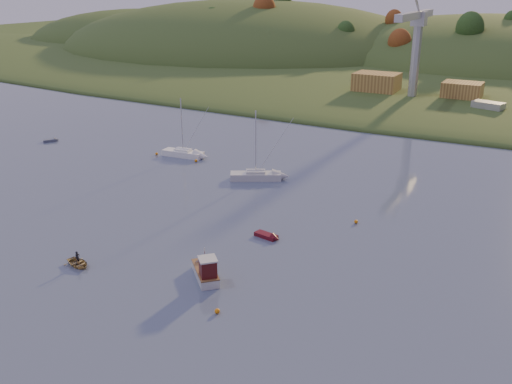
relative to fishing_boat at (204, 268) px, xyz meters
The scene contains 22 objects.
far_shore 206.30m from the fishing_boat, 91.39° to the left, with size 620.00×220.00×1.50m, color #2A431B.
shore_slope 141.33m from the fishing_boat, 92.03° to the left, with size 640.00×150.00×7.00m, color #2A431B.
hill_left_far 252.59m from the fishing_boat, 130.79° to the left, with size 120.00×100.00×32.00m, color #2A431B.
hill_left 200.22m from the fishing_boat, 118.33° to the left, with size 170.00×140.00×44.00m, color #2A431B.
hill_center 186.31m from the fishing_boat, 88.47° to the left, with size 140.00×120.00×36.00m, color #2A431B.
hillside_trees 161.32m from the fishing_boat, 91.78° to the left, with size 280.00×50.00×32.00m, color #204117, non-canonical shape.
wharf 98.24m from the fishing_boat, 90.01° to the left, with size 42.00×16.00×2.40m, color slate.
shed_west 100.17m from the fishing_boat, 97.47° to the left, with size 11.00×8.00×4.80m, color brown.
shed_east 100.62m from the fishing_boat, 85.45° to the left, with size 9.00×7.00×4.00m, color brown.
dock_crane 96.07m from the fishing_boat, 91.83° to the left, with size 3.20×28.00×20.30m.
fishing_boat is the anchor object (origin of this frame).
sailboat_near 31.63m from the fishing_boat, 108.97° to the left, with size 8.06×5.92×10.97m.
sailboat_far 44.26m from the fishing_boat, 128.55° to the left, with size 7.68×2.85×10.43m.
canoe 14.22m from the fishing_boat, 160.25° to the right, with size 2.34×3.28×0.68m, color #998354.
paddler 14.21m from the fishing_boat, 160.25° to the right, with size 0.54×0.36×1.49m, color black.
red_tender 11.72m from the fishing_boat, 80.95° to the left, with size 3.57×1.74×1.16m.
grey_dinghy 63.68m from the fishing_boat, 151.09° to the left, with size 2.68×2.97×1.10m.
work_vessel 92.47m from the fishing_boat, 80.45° to the left, with size 16.37×9.53×3.97m.
buoy_0 7.50m from the fishing_boat, 47.36° to the right, with size 0.50×0.50×0.50m, color orange.
buoy_1 22.99m from the fishing_boat, 65.94° to the left, with size 0.50×0.50×0.50m, color orange.
buoy_2 46.18m from the fishing_boat, 134.31° to the left, with size 0.50×0.50×0.50m, color orange.
buoy_3 40.61m from the fishing_boat, 125.72° to the left, with size 0.50×0.50×0.50m, color orange.
Camera 1 is at (35.49, -20.44, 29.34)m, focal length 40.00 mm.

